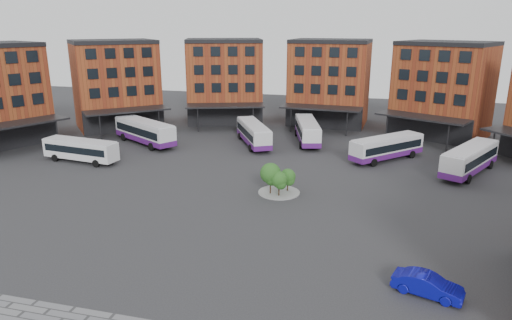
% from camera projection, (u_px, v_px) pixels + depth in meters
% --- Properties ---
extents(ground, '(160.00, 160.00, 0.00)m').
position_uv_depth(ground, '(225.00, 241.00, 37.44)').
color(ground, '#28282B').
rests_on(ground, ground).
extents(main_building, '(94.14, 42.48, 14.60)m').
position_uv_depth(main_building, '(271.00, 89.00, 71.98)').
color(main_building, brown).
rests_on(main_building, ground).
extents(tree_island, '(4.40, 4.40, 3.39)m').
position_uv_depth(tree_island, '(277.00, 178.00, 47.21)').
color(tree_island, gray).
rests_on(tree_island, ground).
extents(bus_a, '(10.55, 3.67, 2.92)m').
position_uv_depth(bus_a, '(80.00, 149.00, 58.45)').
color(bus_a, silver).
rests_on(bus_a, ground).
extents(bus_b, '(12.07, 8.93, 3.50)m').
position_uv_depth(bus_b, '(145.00, 131.00, 67.18)').
color(bus_b, silver).
rests_on(bus_b, ground).
extents(bus_c, '(7.75, 11.36, 3.23)m').
position_uv_depth(bus_c, '(253.00, 133.00, 66.70)').
color(bus_c, silver).
rests_on(bus_c, ground).
extents(bus_d, '(5.55, 11.97, 3.29)m').
position_uv_depth(bus_d, '(307.00, 131.00, 68.20)').
color(bus_d, silver).
rests_on(bus_d, ground).
extents(bus_e, '(9.49, 9.79, 3.12)m').
position_uv_depth(bus_e, '(387.00, 147.00, 59.28)').
color(bus_e, silver).
rests_on(bus_e, ground).
extents(bus_f, '(8.04, 11.57, 3.30)m').
position_uv_depth(bus_f, '(470.00, 159.00, 53.83)').
color(bus_f, silver).
rests_on(bus_f, ground).
extents(blue_car, '(4.75, 2.86, 1.48)m').
position_uv_depth(blue_car, '(428.00, 285.00, 29.81)').
color(blue_car, '#0C0D9C').
rests_on(blue_car, ground).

